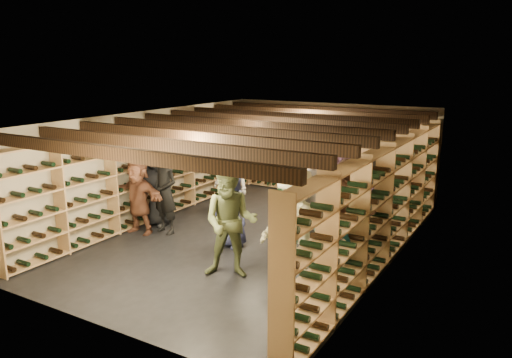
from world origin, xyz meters
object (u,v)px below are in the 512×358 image
Objects in this scene: person_1 at (165,192)px; person_11 at (339,187)px; person_0 at (157,187)px; person_2 at (231,222)px; person_5 at (138,196)px; crate_stack_right at (326,216)px; person_8 at (349,213)px; person_3 at (297,227)px; person_6 at (231,208)px; person_4 at (324,246)px; crate_loose at (307,207)px; crate_stack_left at (316,203)px; person_7 at (312,192)px; person_10 at (287,189)px; person_9 at (230,179)px; person_12 at (365,195)px.

person_1 is 3.55m from person_11.
person_0 is 3.82m from person_11.
person_5 is at bearing 140.35° from person_2.
crate_stack_right is 0.32× the size of person_8.
person_11 is (-0.36, 2.68, -0.00)m from person_3.
person_4 is at bearing -21.68° from person_6.
person_1 reaches higher than crate_loose.
crate_stack_right is (0.47, -0.54, -0.08)m from crate_stack_left.
person_7 is 2.05m from person_8.
person_2 is 3.10m from person_11.
person_10 is (-1.19, 1.99, 0.02)m from person_3.
person_3 is 2.73m from person_7.
person_0 is at bearing -104.95° from person_9.
person_9 is 2.00m from person_10.
person_6 is at bearing -116.34° from person_12.
person_0 is 4.29m from person_8.
person_10 reaches higher than person_8.
person_12 is (0.55, 0.04, -0.09)m from person_11.
person_2 is 1.00× the size of person_11.
person_2 is 1.18× the size of person_7.
crate_loose is 0.32× the size of person_9.
person_3 is 1.94m from person_6.
crate_loose is 2.05m from person_12.
crate_stack_right is 2.28m from person_6.
person_8 is at bearing 6.59° from person_5.
crate_stack_right is 3.17m from person_2.
crate_stack_left is 3.52m from person_0.
person_1 is at bearing -134.59° from person_7.
person_5 is at bearing 162.69° from person_4.
person_1 reaches higher than person_0.
person_7 reaches higher than person_5.
person_3 reaches higher than person_7.
person_9 reaches higher than crate_stack_right.
person_3 reaches higher than person_12.
person_10 reaches higher than person_4.
person_0 reaches higher than crate_stack_right.
person_10 reaches higher than person_11.
person_1 reaches higher than person_5.
crate_loose is 0.27× the size of person_8.
person_7 reaches higher than crate_stack_right.
person_4 is at bearing -99.48° from person_8.
person_12 is (1.09, 0.15, 0.05)m from person_7.
person_2 is at bearing -46.41° from person_9.
crate_loose is 0.33× the size of person_6.
person_7 is (0.21, -0.69, 0.44)m from crate_stack_left.
person_11 is (-0.90, 2.89, 0.15)m from person_4.
person_5 is at bearing -144.93° from crate_stack_right.
person_3 is 1.20× the size of person_4.
person_11 is at bearing 55.26° from person_6.
person_12 is (-0.35, 2.93, 0.07)m from person_4.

